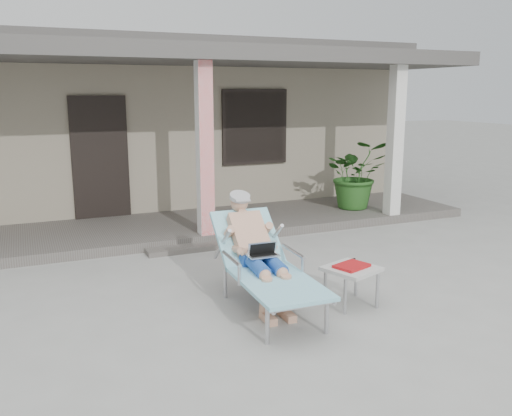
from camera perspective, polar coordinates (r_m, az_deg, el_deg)
name	(u,v)px	position (r m, az deg, el deg)	size (l,w,h in m)	color
ground	(262,288)	(6.59, 0.69, -8.39)	(60.00, 60.00, 0.00)	#9E9E99
house	(144,121)	(12.40, -11.74, 8.92)	(10.40, 5.40, 3.30)	gray
porch_deck	(191,226)	(9.26, -6.88, -1.91)	(10.00, 2.00, 0.15)	#605B56
porch_overhang	(187,61)	(8.95, -7.23, 15.11)	(10.00, 2.30, 2.85)	silver
porch_step	(213,246)	(8.21, -4.58, -3.96)	(2.00, 0.30, 0.07)	#605B56
lounger	(261,237)	(5.87, 0.53, -3.09)	(0.78, 1.94, 1.25)	#B7B7BC
side_table	(351,271)	(6.06, 10.00, -6.53)	(0.65, 0.65, 0.46)	#B9B9B4
potted_palm	(356,174)	(10.35, 10.50, 3.53)	(1.16, 1.01, 1.29)	#26591E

